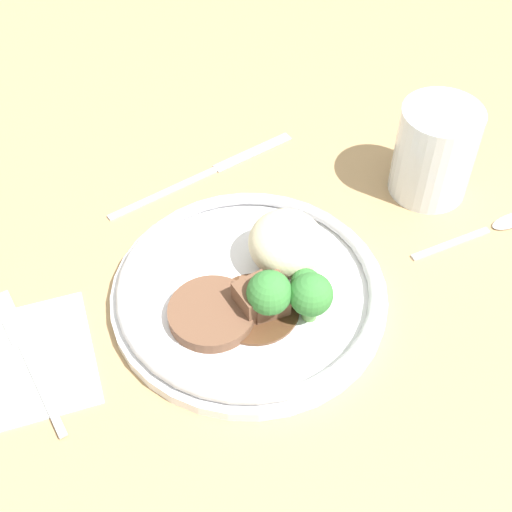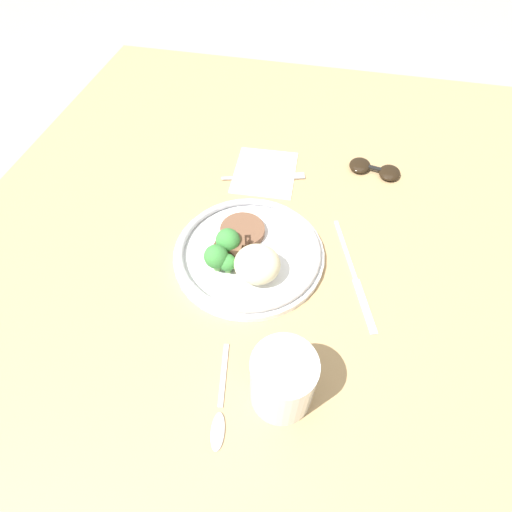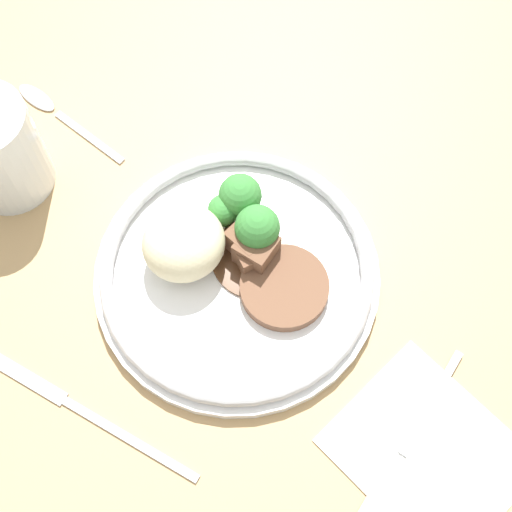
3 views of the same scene
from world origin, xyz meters
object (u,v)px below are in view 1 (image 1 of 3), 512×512
(fork, at_px, (23,346))
(plate, at_px, (256,286))
(spoon, at_px, (497,226))
(juice_glass, at_px, (433,157))
(knife, at_px, (211,172))

(fork, bearing_deg, plate, -105.52)
(fork, xyz_separation_m, spoon, (0.47, 0.02, -0.00))
(spoon, bearing_deg, fork, 173.11)
(juice_glass, bearing_deg, knife, 158.87)
(spoon, bearing_deg, plate, 175.42)
(fork, relative_size, spoon, 1.14)
(plate, height_order, knife, plate)
(plate, height_order, spoon, plate)
(knife, bearing_deg, juice_glass, -40.87)
(fork, xyz_separation_m, knife, (0.21, 0.18, -0.00))
(spoon, bearing_deg, juice_glass, 112.26)
(fork, relative_size, knife, 0.75)
(juice_glass, bearing_deg, plate, -155.77)
(knife, relative_size, spoon, 1.52)
(fork, bearing_deg, knife, -64.87)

